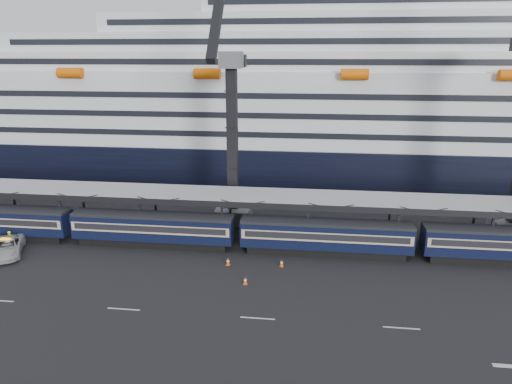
% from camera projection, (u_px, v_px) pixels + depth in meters
% --- Properties ---
extents(ground, '(260.00, 260.00, 0.00)m').
position_uv_depth(ground, '(416.00, 304.00, 41.27)').
color(ground, black).
rests_on(ground, ground).
extents(train, '(133.05, 3.00, 4.05)m').
position_uv_depth(train, '(356.00, 237.00, 50.66)').
color(train, black).
rests_on(train, ground).
extents(canopy, '(130.00, 6.25, 5.53)m').
position_uv_depth(canopy, '(395.00, 201.00, 53.02)').
color(canopy, gray).
rests_on(canopy, ground).
extents(cruise_ship, '(214.09, 28.84, 34.00)m').
position_uv_depth(cruise_ship, '(362.00, 108.00, 81.45)').
color(cruise_ship, black).
rests_on(cruise_ship, ground).
extents(crane_dark_near, '(4.50, 17.75, 35.08)m').
position_uv_depth(crane_dark_near, '(232.00, 134.00, 57.75)').
color(crane_dark_near, '#53565C').
rests_on(crane_dark_near, ground).
extents(pickup_truck, '(5.65, 7.27, 1.84)m').
position_uv_depth(pickup_truck, '(7.00, 247.00, 51.19)').
color(pickup_truck, '#A1A5A8').
rests_on(pickup_truck, ground).
extents(worker, '(0.84, 0.70, 1.97)m').
position_uv_depth(worker, '(11.00, 239.00, 53.26)').
color(worker, '#FCFF0D').
rests_on(worker, ground).
extents(traffic_cone_b, '(0.43, 0.43, 0.87)m').
position_uv_depth(traffic_cone_b, '(228.00, 261.00, 48.81)').
color(traffic_cone_b, '#E45E07').
rests_on(traffic_cone_b, ground).
extents(traffic_cone_c, '(0.40, 0.40, 0.81)m').
position_uv_depth(traffic_cone_c, '(245.00, 280.00, 44.77)').
color(traffic_cone_c, '#E45E07').
rests_on(traffic_cone_c, ground).
extents(traffic_cone_d, '(0.40, 0.40, 0.81)m').
position_uv_depth(traffic_cone_d, '(282.00, 263.00, 48.51)').
color(traffic_cone_d, '#E45E07').
rests_on(traffic_cone_d, ground).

